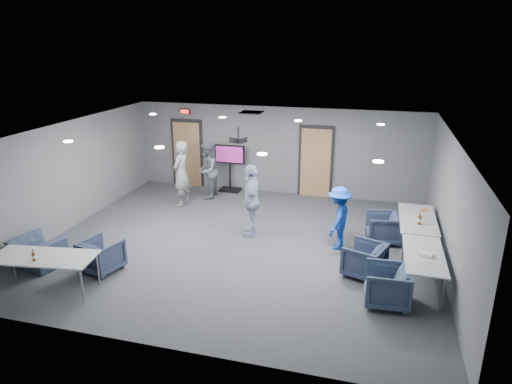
% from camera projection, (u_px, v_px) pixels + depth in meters
% --- Properties ---
extents(floor, '(9.00, 9.00, 0.00)m').
position_uv_depth(floor, '(240.00, 244.00, 10.85)').
color(floor, '#3A3C41').
rests_on(floor, ground).
extents(ceiling, '(9.00, 9.00, 0.00)m').
position_uv_depth(ceiling, '(239.00, 132.00, 9.99)').
color(ceiling, white).
rests_on(ceiling, wall_back).
extents(wall_back, '(9.00, 0.02, 2.70)m').
position_uv_depth(wall_back, '(278.00, 151.00, 14.07)').
color(wall_back, slate).
rests_on(wall_back, floor).
extents(wall_front, '(9.00, 0.02, 2.70)m').
position_uv_depth(wall_front, '(159.00, 272.00, 6.76)').
color(wall_front, slate).
rests_on(wall_front, floor).
extents(wall_left, '(0.02, 8.00, 2.70)m').
position_uv_depth(wall_left, '(70.00, 175.00, 11.54)').
color(wall_left, slate).
rests_on(wall_left, floor).
extents(wall_right, '(0.02, 8.00, 2.70)m').
position_uv_depth(wall_right, '(450.00, 208.00, 9.30)').
color(wall_right, slate).
rests_on(wall_right, floor).
extents(door_left, '(1.06, 0.17, 2.24)m').
position_uv_depth(door_left, '(187.00, 154.00, 14.87)').
color(door_left, black).
rests_on(door_left, wall_back).
extents(door_right, '(1.06, 0.17, 2.24)m').
position_uv_depth(door_right, '(316.00, 163.00, 13.82)').
color(door_right, black).
rests_on(door_right, wall_back).
extents(exit_sign, '(0.32, 0.08, 0.16)m').
position_uv_depth(exit_sign, '(185.00, 111.00, 14.41)').
color(exit_sign, black).
rests_on(exit_sign, wall_back).
extents(hvac_diffuser, '(0.60, 0.60, 0.03)m').
position_uv_depth(hvac_diffuser, '(251.00, 112.00, 12.68)').
color(hvac_diffuser, black).
rests_on(hvac_diffuser, ceiling).
extents(downlights, '(6.18, 3.78, 0.02)m').
position_uv_depth(downlights, '(239.00, 132.00, 9.99)').
color(downlights, white).
rests_on(downlights, ceiling).
extents(person_a, '(0.49, 0.72, 1.90)m').
position_uv_depth(person_a, '(181.00, 174.00, 13.12)').
color(person_a, gray).
rests_on(person_a, floor).
extents(person_b, '(0.72, 0.89, 1.73)m').
position_uv_depth(person_b, '(207.00, 171.00, 13.73)').
color(person_b, slate).
rests_on(person_b, floor).
extents(person_c, '(0.70, 1.13, 1.80)m').
position_uv_depth(person_c, '(251.00, 200.00, 11.11)').
color(person_c, '#A3AED1').
rests_on(person_c, floor).
extents(person_d, '(0.72, 1.05, 1.49)m').
position_uv_depth(person_d, '(338.00, 218.00, 10.41)').
color(person_d, '#183BA1').
rests_on(person_d, floor).
extents(chair_right_a, '(0.88, 0.86, 0.71)m').
position_uv_depth(chair_right_a, '(383.00, 228.00, 10.86)').
color(chair_right_a, '#313B55').
rests_on(chair_right_a, floor).
extents(chair_right_b, '(0.98, 0.96, 0.70)m').
position_uv_depth(chair_right_b, '(364.00, 260.00, 9.29)').
color(chair_right_b, '#313B55').
rests_on(chair_right_b, floor).
extents(chair_right_c, '(0.84, 0.82, 0.73)m').
position_uv_depth(chair_right_c, '(387.00, 286.00, 8.28)').
color(chair_right_c, '#36475E').
rests_on(chair_right_c, floor).
extents(chair_front_a, '(0.89, 0.91, 0.69)m').
position_uv_depth(chair_front_a, '(102.00, 255.00, 9.51)').
color(chair_front_a, '#313B56').
rests_on(chair_front_a, floor).
extents(chair_front_b, '(1.13, 1.04, 0.63)m').
position_uv_depth(chair_front_b, '(38.00, 253.00, 9.69)').
color(chair_front_b, '#35445B').
rests_on(chair_front_b, floor).
extents(table_right_a, '(0.81, 1.94, 0.73)m').
position_uv_depth(table_right_a, '(418.00, 220.00, 10.45)').
color(table_right_a, silver).
rests_on(table_right_a, floor).
extents(table_right_b, '(0.74, 1.78, 0.73)m').
position_uv_depth(table_right_b, '(424.00, 256.00, 8.71)').
color(table_right_b, silver).
rests_on(table_right_b, floor).
extents(table_front_left, '(2.04, 1.08, 0.73)m').
position_uv_depth(table_front_left, '(43.00, 258.00, 8.62)').
color(table_front_left, silver).
rests_on(table_front_left, floor).
extents(bottle_front, '(0.06, 0.06, 0.23)m').
position_uv_depth(bottle_front, '(34.00, 257.00, 8.41)').
color(bottle_front, '#5C300F').
rests_on(bottle_front, table_front_left).
extents(bottle_right, '(0.07, 0.07, 0.28)m').
position_uv_depth(bottle_right, '(419.00, 220.00, 10.05)').
color(bottle_right, '#5C300F').
rests_on(bottle_right, table_right_a).
extents(snack_box, '(0.17, 0.12, 0.04)m').
position_uv_depth(snack_box, '(425.00, 210.00, 10.87)').
color(snack_box, '#CF6033').
rests_on(snack_box, table_right_a).
extents(wrapper, '(0.29, 0.23, 0.06)m').
position_uv_depth(wrapper, '(425.00, 254.00, 8.62)').
color(wrapper, silver).
rests_on(wrapper, table_right_b).
extents(tv_stand, '(0.97, 0.46, 1.49)m').
position_uv_depth(tv_stand, '(230.00, 165.00, 14.37)').
color(tv_stand, black).
rests_on(tv_stand, floor).
extents(projector, '(0.39, 0.36, 0.36)m').
position_uv_depth(projector, '(238.00, 139.00, 10.61)').
color(projector, black).
rests_on(projector, ceiling).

